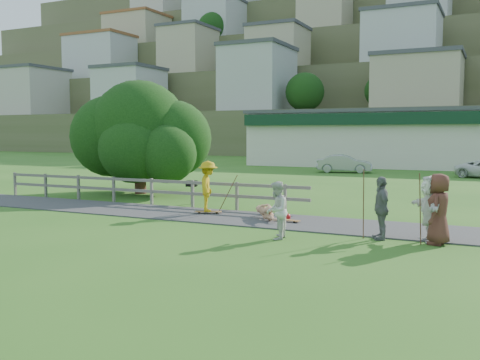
{
  "coord_description": "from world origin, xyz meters",
  "views": [
    {
      "loc": [
        9.03,
        -15.26,
        2.99
      ],
      "look_at": [
        0.76,
        2.0,
        1.31
      ],
      "focal_mm": 40.0,
      "sensor_mm": 36.0,
      "label": 1
    }
  ],
  "objects": [
    {
      "name": "bbq",
      "position": [
        -2.49,
        4.05,
        0.5
      ],
      "size": [
        0.56,
        0.5,
        1.0
      ],
      "primitive_type": null,
      "rotation": [
        0.0,
        0.0,
        0.38
      ],
      "color": "black",
      "rests_on": "ground"
    },
    {
      "name": "longboard_fallen",
      "position": [
        2.84,
        1.37,
        0.05
      ],
      "size": [
        0.89,
        0.34,
        0.1
      ],
      "primitive_type": null,
      "rotation": [
        0.0,
        0.0,
        -0.15
      ],
      "color": "olive",
      "rests_on": "ground"
    },
    {
      "name": "ground",
      "position": [
        0.0,
        0.0,
        0.0
      ],
      "size": [
        260.0,
        260.0,
        0.0
      ],
      "primitive_type": "plane",
      "color": "#2A5F1B",
      "rests_on": "ground"
    },
    {
      "name": "spectator_b",
      "position": [
        6.17,
        -0.12,
        0.89
      ],
      "size": [
        0.85,
        1.13,
        1.78
      ],
      "primitive_type": "imported",
      "rotation": [
        0.0,
        0.0,
        5.16
      ],
      "color": "slate",
      "rests_on": "ground"
    },
    {
      "name": "car_silver",
      "position": [
        -1.37,
        24.84,
        0.68
      ],
      "size": [
        4.36,
        2.32,
        1.37
      ],
      "primitive_type": "imported",
      "rotation": [
        0.0,
        0.0,
        1.79
      ],
      "color": "#919398",
      "rests_on": "ground"
    },
    {
      "name": "pole_spec_right",
      "position": [
        7.26,
        -0.37,
        0.96
      ],
      "size": [
        0.03,
        0.03,
        1.93
      ],
      "primitive_type": "cylinder",
      "color": "brown",
      "rests_on": "ground"
    },
    {
      "name": "tree",
      "position": [
        -6.87,
        6.43,
        2.27
      ],
      "size": [
        7.72,
        7.72,
        4.53
      ],
      "primitive_type": null,
      "color": "black",
      "rests_on": "ground"
    },
    {
      "name": "hillside",
      "position": [
        0.0,
        91.31,
        14.41
      ],
      "size": [
        220.0,
        67.0,
        47.5
      ],
      "color": "#505632",
      "rests_on": "ground"
    },
    {
      "name": "path",
      "position": [
        0.0,
        1.5,
        0.02
      ],
      "size": [
        34.0,
        3.0,
        0.04
      ],
      "primitive_type": "cube",
      "color": "#323234",
      "rests_on": "ground"
    },
    {
      "name": "spectator_d",
      "position": [
        7.45,
        0.11,
        0.92
      ],
      "size": [
        1.21,
        1.79,
        1.85
      ],
      "primitive_type": "imported",
      "rotation": [
        0.0,
        0.0,
        5.14
      ],
      "color": "white",
      "rests_on": "ground"
    },
    {
      "name": "skater_fallen",
      "position": [
        2.04,
        1.47,
        0.3
      ],
      "size": [
        1.51,
        1.37,
        0.6
      ],
      "primitive_type": "imported",
      "rotation": [
        0.0,
        0.0,
        0.7
      ],
      "color": "tan",
      "rests_on": "ground"
    },
    {
      "name": "spectator_c",
      "position": [
        7.71,
        -0.15,
        0.96
      ],
      "size": [
        0.73,
        1.01,
        1.92
      ],
      "primitive_type": "imported",
      "rotation": [
        0.0,
        0.0,
        4.58
      ],
      "color": "#582C23",
      "rests_on": "ground"
    },
    {
      "name": "helmet",
      "position": [
        2.64,
        1.82,
        0.13
      ],
      "size": [
        0.25,
        0.25,
        0.25
      ],
      "primitive_type": "sphere",
      "color": "#AA1312",
      "rests_on": "ground"
    },
    {
      "name": "pole_rider",
      "position": [
        0.12,
        2.26,
        0.83
      ],
      "size": [
        0.03,
        0.03,
        1.67
      ],
      "primitive_type": "cylinder",
      "color": "brown",
      "rests_on": "ground"
    },
    {
      "name": "skater_rider",
      "position": [
        -0.48,
        1.86,
        0.94
      ],
      "size": [
        1.15,
        1.39,
        1.88
      ],
      "primitive_type": "imported",
      "rotation": [
        0.0,
        0.0,
        2.01
      ],
      "color": "#BD9911",
      "rests_on": "ground"
    },
    {
      "name": "fence",
      "position": [
        -4.62,
        3.3,
        0.72
      ],
      "size": [
        15.05,
        0.1,
        1.1
      ],
      "color": "#605C55",
      "rests_on": "ground"
    },
    {
      "name": "spectator_a",
      "position": [
        3.51,
        -1.36,
        0.82
      ],
      "size": [
        0.76,
        0.9,
        1.64
      ],
      "primitive_type": "imported",
      "rotation": [
        0.0,
        0.0,
        4.89
      ],
      "color": "silver",
      "rests_on": "ground"
    },
    {
      "name": "pole_spec_left",
      "position": [
        5.7,
        -0.19,
        0.99
      ],
      "size": [
        0.03,
        0.03,
        1.98
      ],
      "primitive_type": "cylinder",
      "color": "brown",
      "rests_on": "ground"
    },
    {
      "name": "strip_mall",
      "position": [
        4.0,
        34.94,
        2.58
      ],
      "size": [
        32.5,
        10.75,
        5.1
      ],
      "color": "beige",
      "rests_on": "ground"
    },
    {
      "name": "longboard_rider",
      "position": [
        -0.48,
        1.86,
        0.05
      ],
      "size": [
        1.0,
        0.59,
        0.11
      ],
      "primitive_type": null,
      "rotation": [
        0.0,
        0.0,
        0.38
      ],
      "color": "olive",
      "rests_on": "ground"
    }
  ]
}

